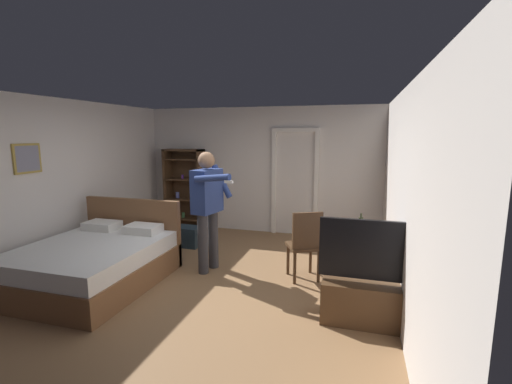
{
  "coord_description": "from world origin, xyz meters",
  "views": [
    {
      "loc": [
        1.92,
        -4.18,
        2.02
      ],
      "look_at": [
        0.57,
        0.48,
        1.22
      ],
      "focal_mm": 24.73,
      "sensor_mm": 36.0,
      "label": 1
    }
  ],
  "objects_px": {
    "person_blue_shirt": "(208,202)",
    "bottle_on_table": "(361,226)",
    "wooden_chair": "(305,243)",
    "tv_flatscreen": "(370,294)",
    "bed": "(96,261)",
    "side_table": "(349,248)",
    "bookshelf": "(185,186)",
    "suitcase_dark": "(184,236)",
    "laptop": "(348,229)"
  },
  "relations": [
    {
      "from": "person_blue_shirt",
      "to": "bottle_on_table",
      "type": "bearing_deg",
      "value": 2.43
    },
    {
      "from": "wooden_chair",
      "to": "bottle_on_table",
      "type": "bearing_deg",
      "value": 5.02
    },
    {
      "from": "tv_flatscreen",
      "to": "wooden_chair",
      "type": "relative_size",
      "value": 1.16
    },
    {
      "from": "bottle_on_table",
      "to": "bed",
      "type": "bearing_deg",
      "value": -164.79
    },
    {
      "from": "bottle_on_table",
      "to": "wooden_chair",
      "type": "relative_size",
      "value": 0.29
    },
    {
      "from": "side_table",
      "to": "wooden_chair",
      "type": "bearing_deg",
      "value": -166.14
    },
    {
      "from": "bookshelf",
      "to": "suitcase_dark",
      "type": "bearing_deg",
      "value": -64.82
    },
    {
      "from": "bookshelf",
      "to": "bottle_on_table",
      "type": "height_order",
      "value": "bookshelf"
    },
    {
      "from": "bed",
      "to": "tv_flatscreen",
      "type": "bearing_deg",
      "value": -0.96
    },
    {
      "from": "bottle_on_table",
      "to": "suitcase_dark",
      "type": "xyz_separation_m",
      "value": [
        -3.07,
        0.87,
        -0.64
      ]
    },
    {
      "from": "bookshelf",
      "to": "laptop",
      "type": "distance_m",
      "value": 3.98
    },
    {
      "from": "side_table",
      "to": "tv_flatscreen",
      "type": "bearing_deg",
      "value": -76.52
    },
    {
      "from": "bed",
      "to": "bottle_on_table",
      "type": "xyz_separation_m",
      "value": [
        3.45,
        0.94,
        0.52
      ]
    },
    {
      "from": "person_blue_shirt",
      "to": "suitcase_dark",
      "type": "bearing_deg",
      "value": 134.1
    },
    {
      "from": "bed",
      "to": "tv_flatscreen",
      "type": "height_order",
      "value": "tv_flatscreen"
    },
    {
      "from": "wooden_chair",
      "to": "bookshelf",
      "type": "bearing_deg",
      "value": 144.28
    },
    {
      "from": "bookshelf",
      "to": "suitcase_dark",
      "type": "relative_size",
      "value": 2.68
    },
    {
      "from": "side_table",
      "to": "suitcase_dark",
      "type": "bearing_deg",
      "value": 164.99
    },
    {
      "from": "bottle_on_table",
      "to": "wooden_chair",
      "type": "bearing_deg",
      "value": -174.98
    },
    {
      "from": "laptop",
      "to": "suitcase_dark",
      "type": "relative_size",
      "value": 0.6
    },
    {
      "from": "tv_flatscreen",
      "to": "suitcase_dark",
      "type": "distance_m",
      "value": 3.7
    },
    {
      "from": "side_table",
      "to": "laptop",
      "type": "relative_size",
      "value": 1.85
    },
    {
      "from": "wooden_chair",
      "to": "person_blue_shirt",
      "type": "bearing_deg",
      "value": -178.89
    },
    {
      "from": "tv_flatscreen",
      "to": "bottle_on_table",
      "type": "xyz_separation_m",
      "value": [
        -0.12,
        1.0,
        0.49
      ]
    },
    {
      "from": "tv_flatscreen",
      "to": "person_blue_shirt",
      "type": "bearing_deg",
      "value": 158.18
    },
    {
      "from": "laptop",
      "to": "person_blue_shirt",
      "type": "xyz_separation_m",
      "value": [
        -1.98,
        -0.13,
        0.29
      ]
    },
    {
      "from": "side_table",
      "to": "wooden_chair",
      "type": "distance_m",
      "value": 0.6
    },
    {
      "from": "bookshelf",
      "to": "side_table",
      "type": "distance_m",
      "value": 4.0
    },
    {
      "from": "bookshelf",
      "to": "tv_flatscreen",
      "type": "height_order",
      "value": "bookshelf"
    },
    {
      "from": "person_blue_shirt",
      "to": "suitcase_dark",
      "type": "xyz_separation_m",
      "value": [
        -0.93,
        0.96,
        -0.86
      ]
    },
    {
      "from": "bed",
      "to": "wooden_chair",
      "type": "bearing_deg",
      "value": 17.77
    },
    {
      "from": "bed",
      "to": "suitcase_dark",
      "type": "relative_size",
      "value": 3.06
    },
    {
      "from": "side_table",
      "to": "wooden_chair",
      "type": "height_order",
      "value": "wooden_chair"
    },
    {
      "from": "bed",
      "to": "bottle_on_table",
      "type": "height_order",
      "value": "bed"
    },
    {
      "from": "wooden_chair",
      "to": "tv_flatscreen",
      "type": "bearing_deg",
      "value": -48.05
    },
    {
      "from": "bed",
      "to": "side_table",
      "type": "distance_m",
      "value": 3.46
    },
    {
      "from": "bed",
      "to": "bookshelf",
      "type": "distance_m",
      "value": 3.02
    },
    {
      "from": "wooden_chair",
      "to": "suitcase_dark",
      "type": "xyz_separation_m",
      "value": [
        -2.35,
        0.93,
        -0.36
      ]
    },
    {
      "from": "laptop",
      "to": "suitcase_dark",
      "type": "height_order",
      "value": "laptop"
    },
    {
      "from": "person_blue_shirt",
      "to": "wooden_chair",
      "type": "bearing_deg",
      "value": 1.11
    },
    {
      "from": "person_blue_shirt",
      "to": "suitcase_dark",
      "type": "relative_size",
      "value": 2.78
    },
    {
      "from": "laptop",
      "to": "person_blue_shirt",
      "type": "bearing_deg",
      "value": -176.3
    },
    {
      "from": "wooden_chair",
      "to": "person_blue_shirt",
      "type": "xyz_separation_m",
      "value": [
        -1.42,
        -0.03,
        0.5
      ]
    },
    {
      "from": "side_table",
      "to": "laptop",
      "type": "bearing_deg",
      "value": -117.65
    },
    {
      "from": "bed",
      "to": "person_blue_shirt",
      "type": "bearing_deg",
      "value": 33.01
    },
    {
      "from": "tv_flatscreen",
      "to": "wooden_chair",
      "type": "xyz_separation_m",
      "value": [
        -0.84,
        0.93,
        0.21
      ]
    },
    {
      "from": "tv_flatscreen",
      "to": "bottle_on_table",
      "type": "relative_size",
      "value": 3.98
    },
    {
      "from": "wooden_chair",
      "to": "bed",
      "type": "bearing_deg",
      "value": -162.23
    },
    {
      "from": "tv_flatscreen",
      "to": "laptop",
      "type": "relative_size",
      "value": 3.02
    },
    {
      "from": "bed",
      "to": "bottle_on_table",
      "type": "relative_size",
      "value": 6.76
    }
  ]
}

